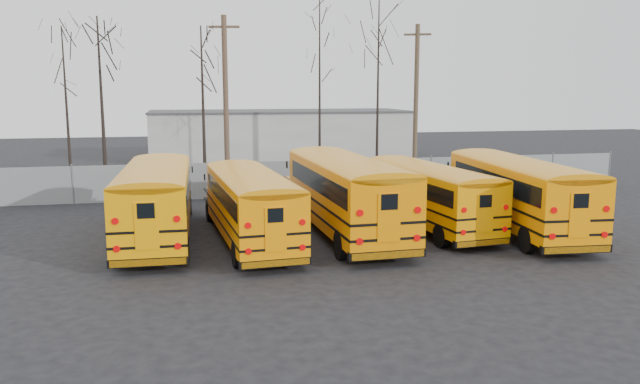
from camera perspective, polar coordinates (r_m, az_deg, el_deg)
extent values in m
plane|color=black|center=(23.90, 3.09, -5.10)|extent=(120.00, 120.00, 0.00)
cube|color=gray|center=(35.21, -2.04, 1.27)|extent=(40.00, 0.04, 2.00)
cube|color=beige|center=(55.06, -3.69, 5.25)|extent=(22.00, 8.00, 4.00)
cylinder|color=black|center=(22.42, -18.06, -5.21)|extent=(0.30, 1.01, 1.00)
cylinder|color=black|center=(22.25, -12.25, -5.07)|extent=(0.30, 1.01, 1.00)
cylinder|color=black|center=(30.60, -16.19, -1.28)|extent=(0.30, 1.01, 1.00)
cylinder|color=black|center=(30.48, -11.94, -1.15)|extent=(0.30, 1.01, 1.00)
cube|color=#FF9F02|center=(25.24, -14.77, -0.72)|extent=(2.70, 9.37, 2.36)
cube|color=#FF9F02|center=(30.78, -14.07, -0.18)|extent=(2.29, 1.75, 1.00)
cube|color=black|center=(24.96, -14.85, 0.39)|extent=(2.72, 8.37, 0.70)
cube|color=black|center=(26.21, -14.58, -1.96)|extent=(2.77, 11.10, 0.09)
cube|color=black|center=(26.12, -14.63, -0.88)|extent=(2.77, 11.10, 0.09)
cube|color=black|center=(21.06, -15.41, -6.16)|extent=(2.57, 0.27, 0.28)
cube|color=black|center=(31.66, -13.96, -0.93)|extent=(2.41, 0.25, 0.26)
cube|color=#FF9F02|center=(20.67, -15.58, -3.02)|extent=(0.75, 0.06, 1.55)
cylinder|color=#B20505|center=(20.92, -18.10, -4.97)|extent=(0.22, 0.04, 0.22)
cylinder|color=#B20505|center=(20.76, -12.86, -4.85)|extent=(0.22, 0.04, 0.22)
cylinder|color=#B20505|center=(20.72, -18.23, -2.56)|extent=(0.22, 0.04, 0.22)
cylinder|color=#B20505|center=(20.56, -12.96, -2.41)|extent=(0.22, 0.04, 0.22)
cylinder|color=black|center=(21.33, -7.60, -5.66)|extent=(0.33, 0.95, 0.93)
cylinder|color=black|center=(21.74, -2.08, -5.29)|extent=(0.33, 0.95, 0.93)
cylinder|color=black|center=(28.91, -10.06, -1.73)|extent=(0.33, 0.95, 0.93)
cylinder|color=black|center=(29.22, -5.94, -1.52)|extent=(0.33, 0.95, 0.93)
cube|color=#FF8A02|center=(24.18, -6.32, -1.17)|extent=(2.99, 8.84, 2.19)
cube|color=#FF8A02|center=(29.28, -8.11, -0.61)|extent=(2.22, 1.74, 0.93)
cube|color=black|center=(23.91, -6.27, -0.10)|extent=(2.96, 7.91, 0.65)
cube|color=black|center=(25.08, -6.62, -2.37)|extent=(3.14, 10.44, 0.08)
cube|color=black|center=(24.99, -6.64, -1.32)|extent=(3.14, 10.44, 0.08)
cube|color=black|center=(20.38, -4.11, -6.45)|extent=(2.40, 0.39, 0.26)
cube|color=black|center=(30.10, -8.30, -1.33)|extent=(2.25, 0.36, 0.24)
cube|color=#FF8A02|center=(20.00, -4.08, -3.44)|extent=(0.70, 0.09, 1.45)
cylinder|color=#B20505|center=(19.98, -6.55, -5.42)|extent=(0.21, 0.05, 0.21)
cylinder|color=#B20505|center=(20.35, -1.60, -5.09)|extent=(0.21, 0.05, 0.21)
cylinder|color=#B20505|center=(19.79, -6.59, -3.07)|extent=(0.21, 0.05, 0.21)
cylinder|color=#B20505|center=(20.16, -1.62, -2.77)|extent=(0.21, 0.05, 0.21)
cylinder|color=black|center=(22.09, 1.95, -4.87)|extent=(0.34, 1.08, 1.07)
cylinder|color=black|center=(22.87, 7.79, -4.46)|extent=(0.34, 1.08, 1.07)
cylinder|color=black|center=(30.62, -2.73, -0.85)|extent=(0.34, 1.08, 1.07)
cylinder|color=black|center=(31.18, 1.62, -0.65)|extent=(0.34, 1.08, 1.07)
cube|color=orange|center=(25.43, 2.40, -0.08)|extent=(3.02, 10.02, 2.51)
cube|color=orange|center=(31.15, -0.70, 0.34)|extent=(2.47, 1.90, 1.07)
cube|color=black|center=(25.14, 2.55, 1.10)|extent=(3.03, 8.96, 0.75)
cube|color=black|center=(26.43, 1.83, -1.43)|extent=(3.12, 11.86, 0.10)
cube|color=black|center=(26.33, 1.84, -0.28)|extent=(3.12, 11.86, 0.10)
cube|color=black|center=(21.20, 6.15, -5.68)|extent=(2.74, 0.33, 0.30)
cube|color=black|center=(32.07, -1.05, -0.47)|extent=(2.57, 0.30, 0.28)
cube|color=orange|center=(20.80, 6.33, -2.35)|extent=(0.80, 0.07, 1.66)
cylinder|color=#B20505|center=(20.63, 3.65, -4.54)|extent=(0.24, 0.05, 0.24)
cylinder|color=#B20505|center=(21.32, 8.86, -4.17)|extent=(0.24, 0.05, 0.24)
cylinder|color=#B20505|center=(20.42, 3.68, -1.92)|extent=(0.24, 0.05, 0.24)
cylinder|color=#B20505|center=(21.12, 8.93, -1.64)|extent=(0.24, 0.05, 0.24)
cylinder|color=black|center=(24.20, 11.03, -3.96)|extent=(0.35, 0.94, 0.92)
cylinder|color=black|center=(25.25, 15.15, -3.56)|extent=(0.35, 0.94, 0.92)
cylinder|color=black|center=(31.00, 4.16, -0.88)|extent=(0.35, 0.94, 0.92)
cylinder|color=black|center=(31.82, 7.61, -0.67)|extent=(0.35, 0.94, 0.92)
cube|color=#FB9902|center=(27.03, 9.98, -0.20)|extent=(3.13, 8.70, 2.15)
cube|color=#FB9902|center=(31.61, 5.69, 0.14)|extent=(2.21, 1.76, 0.92)
cube|color=black|center=(26.80, 10.19, 0.75)|extent=(3.08, 7.79, 0.64)
cube|color=black|center=(27.83, 9.19, -1.29)|extent=(3.32, 10.27, 0.08)
cube|color=black|center=(27.75, 9.22, -0.37)|extent=(3.32, 10.27, 0.08)
cube|color=black|center=(23.74, 14.61, -4.47)|extent=(2.35, 0.44, 0.26)
cube|color=black|center=(32.35, 5.15, -0.54)|extent=(2.20, 0.40, 0.24)
cube|color=#FB9902|center=(23.42, 14.85, -1.91)|extent=(0.69, 0.11, 1.42)
cylinder|color=#B20505|center=(23.09, 12.98, -3.62)|extent=(0.20, 0.06, 0.20)
cylinder|color=#B20505|center=(24.02, 16.55, -3.27)|extent=(0.20, 0.06, 0.20)
cylinder|color=#B20505|center=(22.92, 13.05, -1.62)|extent=(0.20, 0.06, 0.20)
cylinder|color=#B20505|center=(23.86, 16.64, -1.34)|extent=(0.20, 0.06, 0.20)
cylinder|color=black|center=(24.19, 18.42, -4.15)|extent=(0.36, 1.04, 1.02)
cylinder|color=black|center=(25.29, 23.12, -3.86)|extent=(0.36, 1.04, 1.02)
cylinder|color=black|center=(31.92, 11.67, -0.66)|extent=(0.36, 1.04, 1.02)
cylinder|color=black|center=(32.75, 15.47, -0.55)|extent=(0.36, 1.04, 1.02)
cube|color=#FF8A02|center=(27.38, 17.68, -0.02)|extent=(3.25, 9.64, 2.39)
cube|color=#FF8A02|center=(32.56, 13.40, 0.39)|extent=(2.42, 1.90, 1.02)
cube|color=black|center=(27.12, 17.92, 1.03)|extent=(3.22, 8.63, 0.71)
cube|color=black|center=(28.27, 16.85, -1.21)|extent=(3.42, 11.39, 0.09)
cube|color=black|center=(28.19, 16.90, -0.19)|extent=(3.42, 11.39, 0.09)
cube|color=black|center=(23.61, 22.35, -4.84)|extent=(2.62, 0.42, 0.29)
cube|color=black|center=(33.40, 12.86, -0.34)|extent=(2.45, 0.39, 0.26)
cube|color=#FF8A02|center=(23.26, 22.68, -1.98)|extent=(0.76, 0.10, 1.58)
cylinder|color=#B20505|center=(22.93, 20.49, -3.83)|extent=(0.23, 0.06, 0.22)
cylinder|color=#B20505|center=(23.90, 24.58, -3.57)|extent=(0.23, 0.06, 0.22)
cylinder|color=#B20505|center=(22.74, 20.62, -1.58)|extent=(0.23, 0.06, 0.22)
cylinder|color=#B20505|center=(23.72, 24.74, -1.41)|extent=(0.23, 0.06, 0.22)
cylinder|color=brown|center=(38.23, -8.60, 8.04)|extent=(0.32, 0.32, 10.28)
cube|color=brown|center=(38.39, -8.77, 14.70)|extent=(1.81, 0.53, 0.14)
cylinder|color=brown|center=(43.76, 8.77, 8.22)|extent=(0.32, 0.32, 10.30)
cube|color=brown|center=(43.90, 8.92, 14.05)|extent=(1.75, 0.82, 0.14)
cone|color=black|center=(39.30, -22.14, 6.93)|extent=(0.26, 0.26, 9.50)
cone|color=black|center=(39.42, -19.32, 7.58)|extent=(0.26, 0.26, 10.16)
cone|color=black|center=(37.13, -10.63, 7.38)|extent=(0.26, 0.26, 9.54)
cone|color=black|center=(39.32, -0.03, 9.01)|extent=(0.26, 0.26, 11.41)
cone|color=black|center=(40.99, 5.31, 9.30)|extent=(0.26, 0.26, 11.86)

